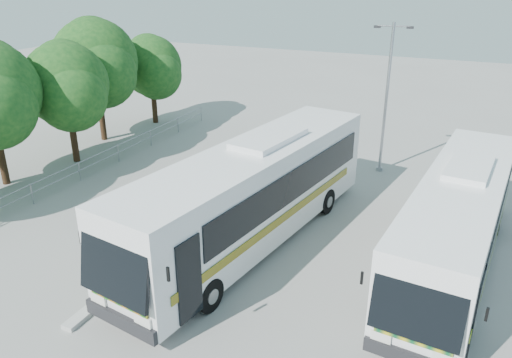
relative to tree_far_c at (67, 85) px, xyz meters
The scene contains 9 objects.
ground 13.82m from the tree_far_c, 22.81° to the right, with size 100.00×100.00×0.00m, color gray.
kerb_divider 11.12m from the tree_far_c, 17.50° to the right, with size 0.40×16.00×0.15m, color #B2B2AD.
railing 4.25m from the tree_far_c, 27.35° to the right, with size 0.06×22.00×1.00m.
tree_far_c is the anchor object (origin of this frame).
tree_far_d 3.93m from the tree_far_c, 107.83° to the left, with size 5.62×5.30×7.33m.
tree_far_e 8.22m from the tree_far_c, 93.54° to the left, with size 4.54×4.28×5.92m.
coach_main 13.37m from the tree_far_c, 17.82° to the right, with size 4.82×13.88×3.78m.
coach_adjacent 20.05m from the tree_far_c, ahead, with size 3.54×12.28×3.36m.
lamppost 16.46m from the tree_far_c, 19.63° to the left, with size 1.84×0.48×7.53m.
Camera 1 is at (7.62, -14.37, 9.72)m, focal length 35.00 mm.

